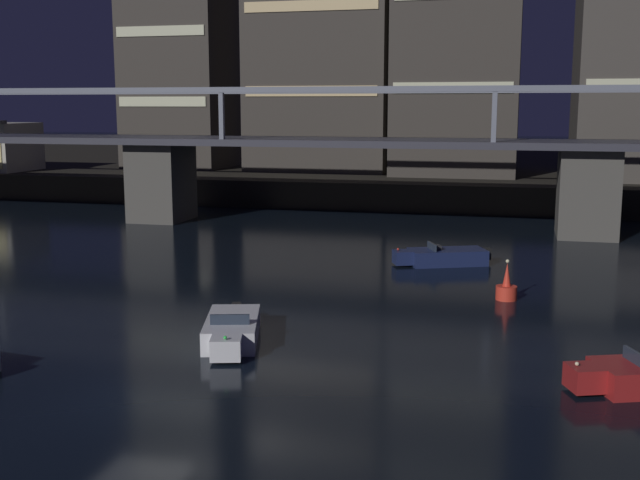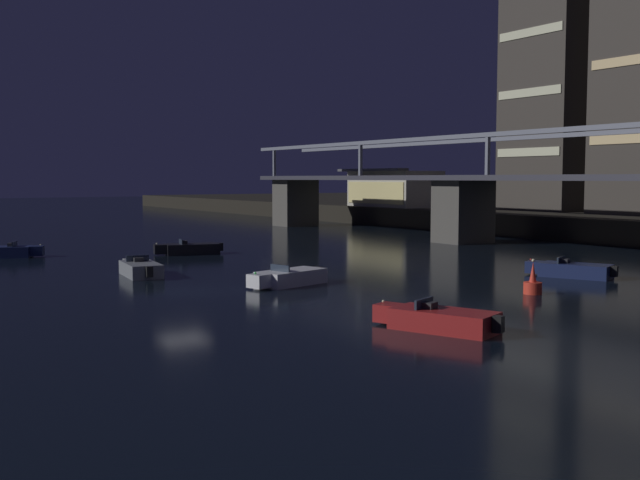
% 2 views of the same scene
% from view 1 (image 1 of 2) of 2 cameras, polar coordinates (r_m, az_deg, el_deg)
% --- Properties ---
extents(ground_plane, '(400.00, 400.00, 0.00)m').
position_cam_1_polar(ground_plane, '(23.59, -13.06, -10.97)').
color(ground_plane, black).
extents(far_riverbank, '(240.00, 80.00, 2.20)m').
position_cam_1_polar(far_riverbank, '(100.96, 8.27, 5.56)').
color(far_riverbank, black).
rests_on(far_riverbank, ground).
extents(river_bridge, '(93.49, 6.40, 9.38)m').
position_cam_1_polar(river_bridge, '(53.33, 2.95, 5.45)').
color(river_bridge, '#4C4944').
rests_on(river_bridge, ground).
extents(speedboat_mid_right, '(5.04, 3.19, 1.16)m').
position_cam_1_polar(speedboat_mid_right, '(41.75, 8.88, -1.20)').
color(speedboat_mid_right, '#19234C').
rests_on(speedboat_mid_right, ground).
extents(speedboat_far_left, '(2.80, 5.18, 1.16)m').
position_cam_1_polar(speedboat_far_left, '(28.13, -6.39, -6.48)').
color(speedboat_far_left, silver).
rests_on(speedboat_far_left, ground).
extents(channel_buoy, '(0.90, 0.90, 1.76)m').
position_cam_1_polar(channel_buoy, '(34.75, 13.29, -3.45)').
color(channel_buoy, red).
rests_on(channel_buoy, ground).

